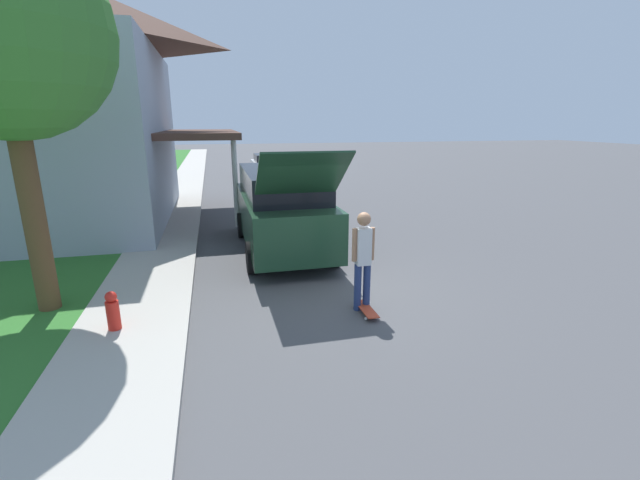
% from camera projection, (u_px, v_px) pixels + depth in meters
% --- Properties ---
extents(ground_plane, '(120.00, 120.00, 0.00)m').
position_uv_depth(ground_plane, '(331.00, 291.00, 8.59)').
color(ground_plane, '#49494C').
extents(lawn, '(10.00, 80.00, 0.08)m').
position_uv_depth(lawn, '(9.00, 238.00, 12.32)').
color(lawn, '#2D6B28').
rests_on(lawn, ground_plane).
extents(sidewalk, '(1.80, 80.00, 0.10)m').
position_uv_depth(sidewalk, '(169.00, 229.00, 13.35)').
color(sidewalk, '#ADA89E').
rests_on(sidewalk, ground_plane).
extents(house, '(11.70, 9.66, 8.08)m').
position_uv_depth(house, '(5.00, 88.00, 12.96)').
color(house, '#99A3B2').
rests_on(house, lawn).
extents(lawn_tree_near, '(3.30, 3.30, 6.20)m').
position_uv_depth(lawn_tree_near, '(0.00, 32.00, 6.43)').
color(lawn_tree_near, brown).
rests_on(lawn_tree_near, lawn).
extents(suv_parked, '(2.13, 5.86, 2.79)m').
position_uv_depth(suv_parked, '(282.00, 208.00, 11.04)').
color(suv_parked, '#193823').
rests_on(suv_parked, ground_plane).
extents(car_down_street, '(1.88, 4.04, 1.36)m').
position_uv_depth(car_down_street, '(268.00, 165.00, 26.47)').
color(car_down_street, silver).
rests_on(car_down_street, ground_plane).
extents(skateboarder, '(0.41, 0.24, 1.80)m').
position_uv_depth(skateboarder, '(363.00, 256.00, 7.49)').
color(skateboarder, navy).
rests_on(skateboarder, ground_plane).
extents(skateboard, '(0.22, 0.78, 0.10)m').
position_uv_depth(skateboard, '(366.00, 309.00, 7.57)').
color(skateboard, '#B73D23').
rests_on(skateboard, ground_plane).
extents(fire_hydrant, '(0.20, 0.20, 0.64)m').
position_uv_depth(fire_hydrant, '(113.00, 311.00, 6.74)').
color(fire_hydrant, red).
rests_on(fire_hydrant, sidewalk).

